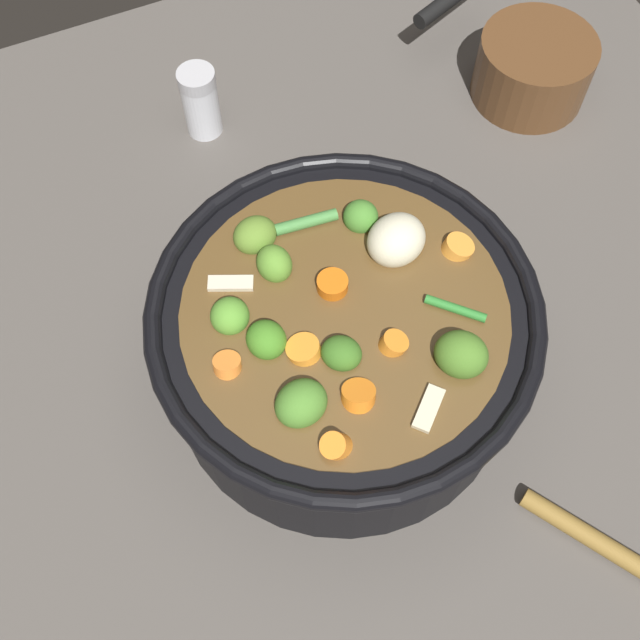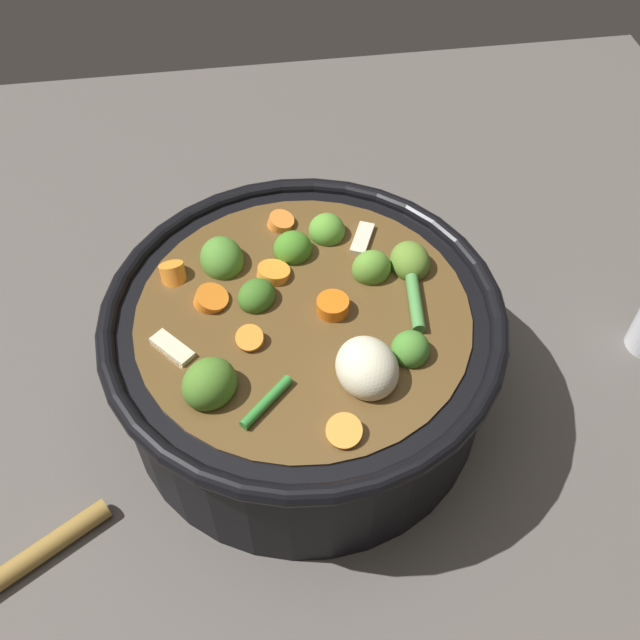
% 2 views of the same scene
% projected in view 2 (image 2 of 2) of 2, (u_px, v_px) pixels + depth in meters
% --- Properties ---
extents(ground_plane, '(1.10, 1.10, 0.00)m').
position_uv_depth(ground_plane, '(305.00, 395.00, 0.67)').
color(ground_plane, '#514C47').
extents(cooking_pot, '(0.33, 0.33, 0.15)m').
position_uv_depth(cooking_pot, '(304.00, 352.00, 0.62)').
color(cooking_pot, black).
rests_on(cooking_pot, ground_plane).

